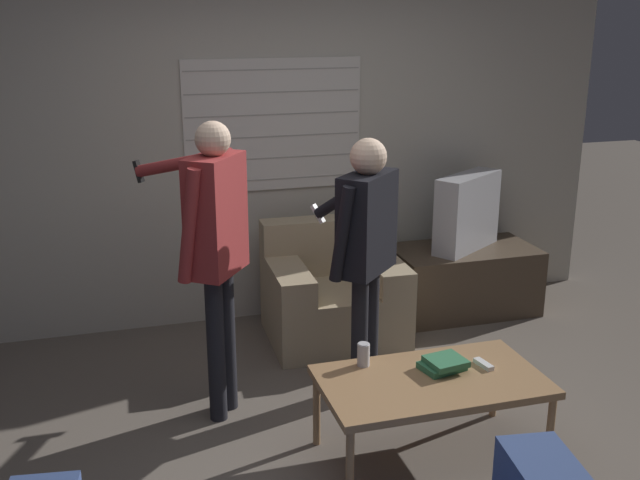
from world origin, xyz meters
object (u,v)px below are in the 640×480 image
object	(u,v)px
person_right_standing	(365,237)
book_stack	(444,364)
tv	(467,212)
soda_can	(363,354)
armchair_beige	(333,294)
person_left_standing	(215,236)
coffee_table	(432,385)
spare_remote	(484,364)

from	to	relation	value
person_right_standing	book_stack	xyz separation A→B (m)	(0.19, -0.71, -0.50)
tv	person_right_standing	distance (m)	1.54
person_right_standing	soda_can	world-z (taller)	person_right_standing
armchair_beige	book_stack	distance (m)	1.55
person_left_standing	person_right_standing	world-z (taller)	person_left_standing
tv	book_stack	world-z (taller)	tv
armchair_beige	soda_can	world-z (taller)	armchair_beige
coffee_table	spare_remote	xyz separation A→B (m)	(0.32, 0.05, 0.05)
armchair_beige	person_left_standing	xyz separation A→B (m)	(-0.94, -0.85, 0.76)
armchair_beige	tv	world-z (taller)	tv
coffee_table	spare_remote	bearing A→B (deg)	8.30
coffee_table	person_right_standing	bearing A→B (deg)	96.77
person_right_standing	spare_remote	size ratio (longest dim) A/B	11.62
armchair_beige	person_right_standing	size ratio (longest dim) A/B	0.60
coffee_table	book_stack	xyz separation A→B (m)	(0.10, 0.07, 0.07)
soda_can	armchair_beige	bearing A→B (deg)	79.43
coffee_table	soda_can	bearing A→B (deg)	140.84
armchair_beige	book_stack	bearing A→B (deg)	96.54
tv	armchair_beige	bearing A→B (deg)	-25.03
person_right_standing	book_stack	world-z (taller)	person_right_standing
armchair_beige	coffee_table	xyz separation A→B (m)	(0.03, -1.61, 0.10)
soda_can	person_right_standing	bearing A→B (deg)	70.27
book_stack	soda_can	size ratio (longest dim) A/B	1.96
armchair_beige	tv	size ratio (longest dim) A/B	1.46
coffee_table	spare_remote	size ratio (longest dim) A/B	8.46
book_stack	spare_remote	xyz separation A→B (m)	(0.22, -0.02, -0.02)
person_left_standing	soda_can	bearing A→B (deg)	-92.03
tv	person_right_standing	xyz separation A→B (m)	(-1.17, -0.99, 0.19)
tv	soda_can	xyz separation A→B (m)	(-1.36, -1.54, -0.28)
coffee_table	person_left_standing	distance (m)	1.39
book_stack	tv	bearing A→B (deg)	60.16
tv	person_left_standing	bearing A→B (deg)	-7.17
book_stack	spare_remote	distance (m)	0.22
book_stack	person_right_standing	bearing A→B (deg)	104.95
coffee_table	book_stack	bearing A→B (deg)	35.53
person_left_standing	coffee_table	bearing A→B (deg)	-92.50
coffee_table	person_left_standing	world-z (taller)	person_left_standing
tv	person_left_standing	xyz separation A→B (m)	(-2.04, -1.01, 0.28)
armchair_beige	person_left_standing	world-z (taller)	person_left_standing
book_stack	armchair_beige	bearing A→B (deg)	94.78
armchair_beige	book_stack	world-z (taller)	armchair_beige
coffee_table	tv	distance (m)	2.11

